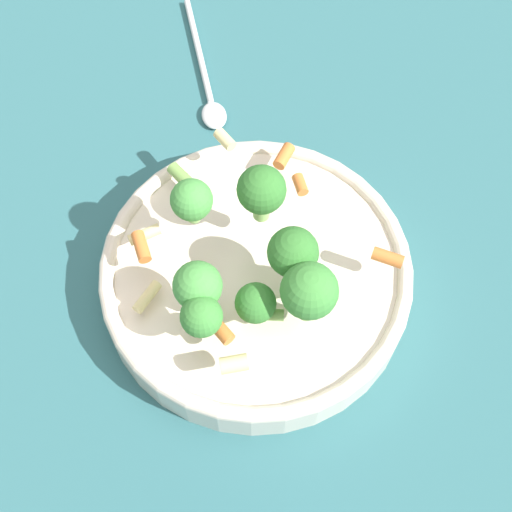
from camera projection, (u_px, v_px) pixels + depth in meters
The scene contains 4 objects.
ground_plane at pixel (256, 287), 0.65m from camera, with size 3.00×3.00×0.00m, color #2D6066.
bowl at pixel (256, 275), 0.63m from camera, with size 0.27×0.27×0.04m.
pasta_salad at pixel (256, 260), 0.56m from camera, with size 0.22×0.21×0.09m.
spoon at pixel (207, 85), 0.76m from camera, with size 0.17×0.11×0.01m.
Camera 1 is at (-0.21, 0.20, 0.59)m, focal length 50.00 mm.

